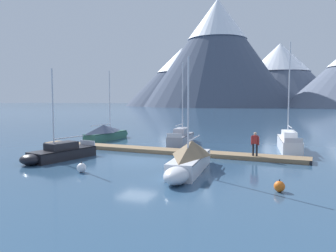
% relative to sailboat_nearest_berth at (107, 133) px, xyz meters
% --- Properties ---
extents(ground_plane, '(700.00, 700.00, 0.00)m').
position_rel_sailboat_nearest_berth_xyz_m(ground_plane, '(8.38, -9.53, -0.79)').
color(ground_plane, '#2D4C6B').
extents(mountain_west_summit, '(78.76, 78.76, 40.02)m').
position_rel_sailboat_nearest_berth_xyz_m(mountain_west_summit, '(-57.21, 190.27, 20.10)').
color(mountain_west_summit, '#424C60').
rests_on(mountain_west_summit, ground).
extents(mountain_central_massif, '(94.58, 94.58, 67.52)m').
position_rel_sailboat_nearest_berth_xyz_m(mountain_central_massif, '(-30.03, 179.62, 34.12)').
color(mountain_central_massif, '#424C60').
rests_on(mountain_central_massif, ground).
extents(mountain_shoulder_ridge, '(84.59, 84.59, 43.09)m').
position_rel_sailboat_nearest_berth_xyz_m(mountain_shoulder_ridge, '(6.37, 213.21, 21.85)').
color(mountain_shoulder_ridge, '#4C566B').
rests_on(mountain_shoulder_ridge, ground).
extents(dock, '(22.92, 2.77, 0.30)m').
position_rel_sailboat_nearest_berth_xyz_m(dock, '(8.38, -5.53, -0.65)').
color(dock, '#846B4C').
rests_on(dock, ground).
extents(sailboat_nearest_berth, '(2.01, 6.74, 7.31)m').
position_rel_sailboat_nearest_berth_xyz_m(sailboat_nearest_berth, '(0.00, 0.00, 0.00)').
color(sailboat_nearest_berth, '#336B56').
rests_on(sailboat_nearest_berth, ground).
extents(sailboat_second_berth, '(2.66, 5.96, 6.41)m').
position_rel_sailboat_nearest_berth_xyz_m(sailboat_second_berth, '(3.05, -11.21, -0.30)').
color(sailboat_second_berth, black).
rests_on(sailboat_second_berth, ground).
extents(sailboat_mid_dock_port, '(2.12, 6.71, 7.88)m').
position_rel_sailboat_nearest_berth_xyz_m(sailboat_mid_dock_port, '(8.36, 0.30, -0.17)').
color(sailboat_mid_dock_port, '#93939E').
rests_on(sailboat_mid_dock_port, ground).
extents(sailboat_mid_dock_starboard, '(2.16, 7.33, 6.74)m').
position_rel_sailboat_nearest_berth_xyz_m(sailboat_mid_dock_starboard, '(12.91, -11.59, 0.05)').
color(sailboat_mid_dock_starboard, silver).
rests_on(sailboat_mid_dock_starboard, ground).
extents(sailboat_far_berth, '(2.27, 7.95, 9.13)m').
position_rel_sailboat_nearest_berth_xyz_m(sailboat_far_berth, '(18.11, -0.43, -0.11)').
color(sailboat_far_berth, white).
rests_on(sailboat_far_berth, ground).
extents(person_on_dock, '(0.58, 0.30, 1.69)m').
position_rel_sailboat_nearest_berth_xyz_m(person_on_dock, '(16.05, -6.26, 0.47)').
color(person_on_dock, '#232328').
rests_on(person_on_dock, dock).
extents(mooring_buoy_channel_marker, '(0.56, 0.56, 0.64)m').
position_rel_sailboat_nearest_berth_xyz_m(mooring_buoy_channel_marker, '(7.07, -14.08, -0.51)').
color(mooring_buoy_channel_marker, white).
rests_on(mooring_buoy_channel_marker, ground).
extents(mooring_buoy_inner_mooring, '(0.51, 0.51, 0.59)m').
position_rel_sailboat_nearest_berth_xyz_m(mooring_buoy_inner_mooring, '(18.10, -14.13, -0.54)').
color(mooring_buoy_inner_mooring, orange).
rests_on(mooring_buoy_inner_mooring, ground).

